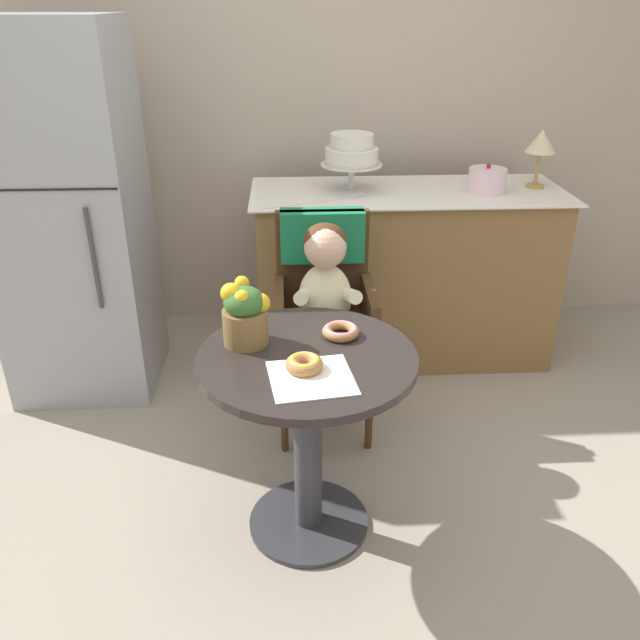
# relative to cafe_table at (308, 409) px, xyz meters

# --- Properties ---
(ground_plane) EXTENTS (8.00, 8.00, 0.00)m
(ground_plane) POSITION_rel_cafe_table_xyz_m (0.00, 0.00, -0.51)
(ground_plane) COLOR gray
(back_wall) EXTENTS (4.80, 0.10, 2.70)m
(back_wall) POSITION_rel_cafe_table_xyz_m (0.00, 1.85, 0.84)
(back_wall) COLOR #B2A393
(back_wall) RESTS_ON ground
(cafe_table) EXTENTS (0.72, 0.72, 0.72)m
(cafe_table) POSITION_rel_cafe_table_xyz_m (0.00, 0.00, 0.00)
(cafe_table) COLOR #282321
(cafe_table) RESTS_ON ground
(wicker_chair) EXTENTS (0.42, 0.45, 0.95)m
(wicker_chair) POSITION_rel_cafe_table_xyz_m (0.09, 0.72, 0.13)
(wicker_chair) COLOR #472D19
(wicker_chair) RESTS_ON ground
(seated_child) EXTENTS (0.27, 0.32, 0.73)m
(seated_child) POSITION_rel_cafe_table_xyz_m (0.09, 0.56, 0.17)
(seated_child) COLOR beige
(seated_child) RESTS_ON ground
(paper_napkin) EXTENTS (0.28, 0.27, 0.00)m
(paper_napkin) POSITION_rel_cafe_table_xyz_m (0.01, -0.15, 0.21)
(paper_napkin) COLOR white
(paper_napkin) RESTS_ON cafe_table
(donut_front) EXTENTS (0.13, 0.13, 0.03)m
(donut_front) POSITION_rel_cafe_table_xyz_m (0.12, 0.13, 0.23)
(donut_front) COLOR #AD7542
(donut_front) RESTS_ON cafe_table
(donut_mid) EXTENTS (0.12, 0.12, 0.04)m
(donut_mid) POSITION_rel_cafe_table_xyz_m (-0.01, -0.10, 0.24)
(donut_mid) COLOR #AD7542
(donut_mid) RESTS_ON cafe_table
(flower_vase) EXTENTS (0.16, 0.15, 0.22)m
(flower_vase) POSITION_rel_cafe_table_xyz_m (-0.20, 0.10, 0.32)
(flower_vase) COLOR brown
(flower_vase) RESTS_ON cafe_table
(display_counter) EXTENTS (1.56, 0.62, 0.90)m
(display_counter) POSITION_rel_cafe_table_xyz_m (0.55, 1.30, -0.05)
(display_counter) COLOR olive
(display_counter) RESTS_ON ground
(tiered_cake_stand) EXTENTS (0.30, 0.30, 0.28)m
(tiered_cake_stand) POSITION_rel_cafe_table_xyz_m (0.26, 1.30, 0.58)
(tiered_cake_stand) COLOR silver
(tiered_cake_stand) RESTS_ON display_counter
(round_layer_cake) EXTENTS (0.18, 0.18, 0.14)m
(round_layer_cake) POSITION_rel_cafe_table_xyz_m (0.92, 1.25, 0.45)
(round_layer_cake) COLOR silver
(round_layer_cake) RESTS_ON display_counter
(table_lamp) EXTENTS (0.15, 0.15, 0.28)m
(table_lamp) POSITION_rel_cafe_table_xyz_m (1.20, 1.33, 0.61)
(table_lamp) COLOR #B28C47
(table_lamp) RESTS_ON display_counter
(refrigerator) EXTENTS (0.64, 0.63, 1.70)m
(refrigerator) POSITION_rel_cafe_table_xyz_m (-1.05, 1.10, 0.34)
(refrigerator) COLOR #9EA0A5
(refrigerator) RESTS_ON ground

